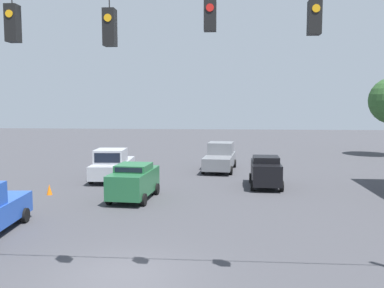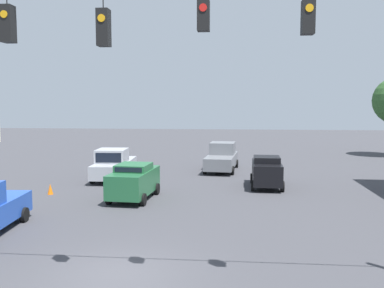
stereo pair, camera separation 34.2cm
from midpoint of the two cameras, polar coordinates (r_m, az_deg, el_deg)
name	(u,v)px [view 2 (the right image)]	position (r m, az deg, el deg)	size (l,w,h in m)	color
ground_plane	(118,275)	(13.79, -9.14, -16.84)	(140.00, 140.00, 0.00)	#3D3D42
overhead_signal_span	(100,84)	(11.88, -11.39, 7.88)	(21.64, 0.38, 8.82)	#939399
sedan_black_oncoming_far	(267,171)	(26.81, 10.28, -3.60)	(2.00, 3.85, 1.92)	black
pickup_truck_silver_withflow_far	(114,165)	(29.61, -10.05, -2.76)	(2.51, 5.68, 2.12)	#A8AAB2
sedan_green_withflow_mid	(134,181)	(23.38, -7.34, -4.89)	(2.32, 4.31, 1.93)	#236038
pickup_truck_grey_oncoming_deep	(222,158)	(32.99, 4.29, -1.84)	(2.64, 5.64, 2.12)	slate
traffic_cone_second	(25,203)	(22.77, -20.97, -7.30)	(0.32, 0.32, 0.61)	orange
traffic_cone_third	(50,189)	(25.74, -18.01, -5.74)	(0.32, 0.32, 0.61)	orange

